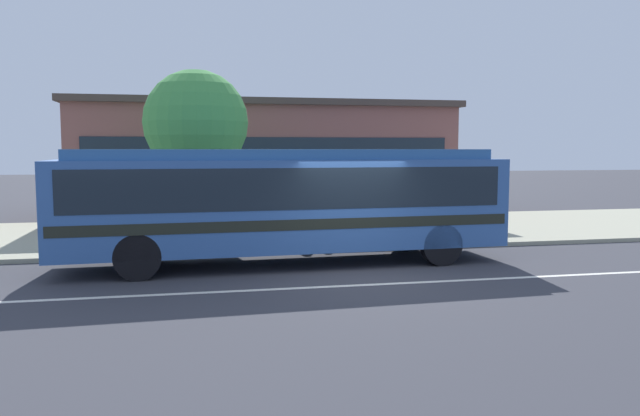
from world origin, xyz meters
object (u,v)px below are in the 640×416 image
(pedestrian_walking_along_curb, at_px, (320,204))
(bus_stop_sign, at_px, (418,187))
(pedestrian_waiting_near_sign, at_px, (301,208))
(transit_bus, at_px, (285,198))
(street_tree_near_stop, at_px, (196,123))

(pedestrian_walking_along_curb, bearing_deg, bus_stop_sign, -24.11)
(pedestrian_waiting_near_sign, height_order, bus_stop_sign, bus_stop_sign)
(pedestrian_walking_along_curb, height_order, bus_stop_sign, bus_stop_sign)
(pedestrian_waiting_near_sign, relative_size, pedestrian_walking_along_curb, 0.94)
(transit_bus, height_order, pedestrian_walking_along_curb, transit_bus)
(transit_bus, distance_m, street_tree_near_stop, 5.08)
(bus_stop_sign, bearing_deg, street_tree_near_stop, 161.11)
(pedestrian_waiting_near_sign, distance_m, street_tree_near_stop, 4.05)
(transit_bus, xyz_separation_m, pedestrian_walking_along_curb, (1.57, 3.30, -0.48))
(pedestrian_walking_along_curb, xyz_separation_m, bus_stop_sign, (2.64, -1.18, 0.56))
(pedestrian_waiting_near_sign, height_order, pedestrian_walking_along_curb, pedestrian_walking_along_curb)
(pedestrian_waiting_near_sign, distance_m, bus_stop_sign, 3.42)
(transit_bus, distance_m, pedestrian_walking_along_curb, 3.69)
(transit_bus, distance_m, pedestrian_waiting_near_sign, 3.19)
(street_tree_near_stop, bearing_deg, bus_stop_sign, -18.89)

